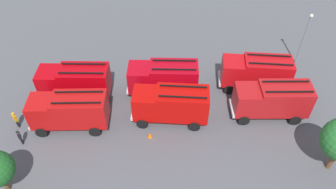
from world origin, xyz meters
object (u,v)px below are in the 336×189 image
object	(u,v)px
lamppost	(305,36)
fire_truck_5	(69,110)
traffic_cone_1	(150,135)
fire_truck_4	(171,104)
fire_truck_1	(163,77)
fire_truck_3	(272,99)
fire_truck_2	(75,81)
firefighter_0	(15,119)
firefighter_1	(20,137)
traffic_cone_0	(187,69)
fire_truck_0	(256,72)
firefighter_2	(47,75)

from	to	relation	value
lamppost	fire_truck_5	bearing A→B (deg)	17.38
traffic_cone_1	lamppost	xyz separation A→B (m)	(-17.42, -9.66, 3.45)
fire_truck_4	lamppost	xyz separation A→B (m)	(-15.28, -7.64, 1.61)
traffic_cone_1	fire_truck_1	bearing A→B (deg)	-106.13
fire_truck_3	fire_truck_4	world-z (taller)	same
fire_truck_2	fire_truck_3	distance (m)	19.38
fire_truck_5	firefighter_0	size ratio (longest dim) A/B	4.00
fire_truck_2	traffic_cone_1	size ratio (longest dim) A/B	12.04
firefighter_0	firefighter_1	xyz separation A→B (m)	(-0.85, 2.05, -0.14)
fire_truck_4	firefighter_1	world-z (taller)	fire_truck_4
fire_truck_1	fire_truck_2	distance (m)	8.90
fire_truck_5	traffic_cone_1	distance (m)	7.70
firefighter_0	traffic_cone_0	xyz separation A→B (m)	(-17.06, -6.93, -0.74)
fire_truck_4	fire_truck_5	size ratio (longest dim) A/B	1.02
fire_truck_0	fire_truck_4	size ratio (longest dim) A/B	1.00
traffic_cone_0	fire_truck_4	bearing A→B (deg)	71.22
firefighter_1	traffic_cone_1	world-z (taller)	firefighter_1
firefighter_1	fire_truck_4	bearing A→B (deg)	162.50
traffic_cone_0	fire_truck_2	bearing A→B (deg)	15.29
fire_truck_2	lamppost	size ratio (longest dim) A/B	1.16
fire_truck_3	firefighter_0	world-z (taller)	fire_truck_3
fire_truck_2	fire_truck_5	bearing A→B (deg)	95.55
firefighter_0	fire_truck_0	bearing A→B (deg)	-35.26
traffic_cone_1	lamppost	world-z (taller)	lamppost
fire_truck_5	traffic_cone_0	bearing A→B (deg)	-145.04
firefighter_0	traffic_cone_0	world-z (taller)	firefighter_0
fire_truck_5	traffic_cone_0	size ratio (longest dim) A/B	12.02
firefighter_2	lamppost	bearing A→B (deg)	-39.99
fire_truck_4	fire_truck_5	xyz separation A→B (m)	(9.36, 0.07, 0.00)
fire_truck_0	firefighter_0	world-z (taller)	fire_truck_0
firefighter_2	traffic_cone_1	distance (m)	13.74
fire_truck_0	traffic_cone_1	distance (m)	12.91
firefighter_2	firefighter_0	bearing A→B (deg)	-147.68
fire_truck_0	lamppost	world-z (taller)	lamppost
fire_truck_4	firefighter_0	world-z (taller)	fire_truck_4
fire_truck_3	fire_truck_4	bearing A→B (deg)	3.21
firefighter_1	fire_truck_0	bearing A→B (deg)	168.99
firefighter_1	traffic_cone_1	xyz separation A→B (m)	(-11.63, 0.21, -0.60)
fire_truck_3	traffic_cone_0	distance (m)	10.39
firefighter_2	traffic_cone_1	xyz separation A→B (m)	(-10.76, 8.52, -0.61)
firefighter_0	firefighter_2	world-z (taller)	firefighter_0
fire_truck_2	traffic_cone_1	world-z (taller)	fire_truck_2
fire_truck_4	fire_truck_5	bearing A→B (deg)	8.75
fire_truck_3	firefighter_1	bearing A→B (deg)	8.23
fire_truck_1	fire_truck_3	xyz separation A→B (m)	(-10.04, 3.93, 0.00)
fire_truck_4	firefighter_0	distance (m)	14.67
fire_truck_0	firefighter_0	distance (m)	24.11
fire_truck_5	firefighter_2	xyz separation A→B (m)	(3.55, -6.56, -1.24)
fire_truck_3	lamppost	distance (m)	9.80
fire_truck_4	lamppost	size ratio (longest dim) A/B	1.17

